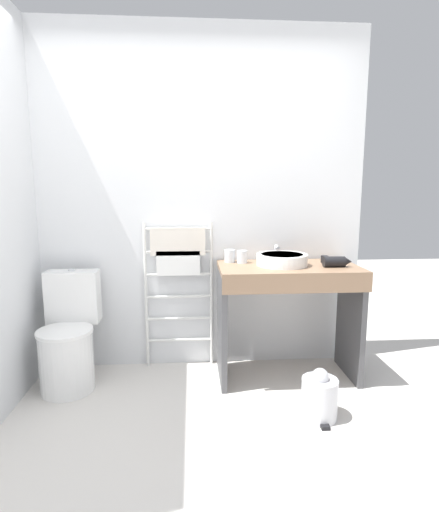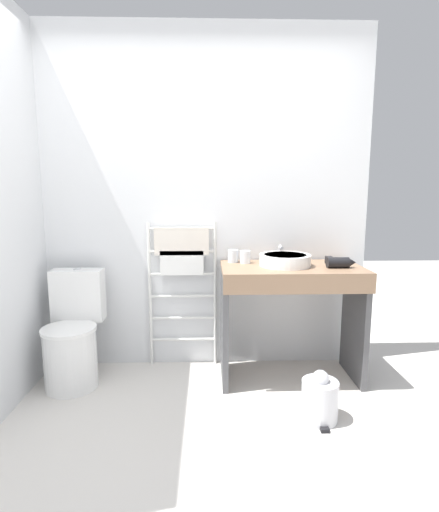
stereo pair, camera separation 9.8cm
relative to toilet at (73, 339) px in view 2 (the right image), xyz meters
name	(u,v)px [view 2 (the right image)]	position (x,y,z in m)	size (l,w,h in m)	color
ground_plane	(195,490)	(0.90, -1.08, -0.33)	(12.00, 12.00, 0.00)	silver
wall_back	(199,202)	(0.90, 0.39, 0.96)	(2.60, 0.12, 2.59)	silver
toilet	(73,339)	(0.00, 0.00, 0.00)	(0.37, 0.51, 0.81)	white
towel_radiator	(182,263)	(0.77, 0.28, 0.50)	(0.53, 0.06, 1.14)	white
vanity_counter	(291,303)	(1.57, 0.02, 0.25)	(1.00, 0.55, 0.85)	#84664C
sink_basin	(285,260)	(1.52, 0.05, 0.56)	(0.37, 0.37, 0.08)	white
faucet	(280,251)	(1.52, 0.25, 0.59)	(0.02, 0.10, 0.12)	silver
cup_near_wall	(233,256)	(1.16, 0.20, 0.56)	(0.08, 0.08, 0.09)	silver
cup_near_edge	(245,257)	(1.25, 0.16, 0.56)	(0.08, 0.08, 0.09)	silver
hair_dryer	(339,262)	(1.89, -0.03, 0.55)	(0.20, 0.16, 0.08)	black
trash_bin	(320,399)	(1.64, -0.53, -0.20)	(0.22, 0.25, 0.32)	silver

